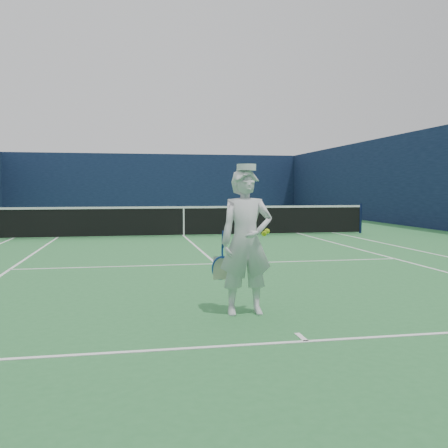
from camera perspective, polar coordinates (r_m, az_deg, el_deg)
name	(u,v)px	position (r m, az deg, el deg)	size (l,w,h in m)	color
ground	(184,236)	(16.87, -4.62, -1.38)	(80.00, 80.00, 0.00)	#2B7238
court_markings	(184,236)	(16.87, -4.62, -1.37)	(11.03, 23.83, 0.01)	white
windscreen_fence	(183,177)	(16.80, -4.65, 5.42)	(20.12, 36.12, 4.00)	#0E1935
tennis_net	(184,220)	(16.83, -4.63, 0.50)	(12.88, 0.09, 1.07)	#141E4C
tennis_player	(246,241)	(6.28, 2.54, -2.00)	(0.77, 0.47, 1.89)	silver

